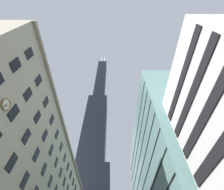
# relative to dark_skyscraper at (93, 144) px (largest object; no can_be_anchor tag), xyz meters

# --- Properties ---
(dark_skyscraper) EXTENTS (25.61, 25.61, 234.65)m
(dark_skyscraper) POSITION_rel_dark_skyscraper_xyz_m (0.00, 0.00, 0.00)
(dark_skyscraper) COLOR black
(dark_skyscraper) RESTS_ON ground
(glass_office_midrise) EXTENTS (14.10, 48.45, 41.79)m
(glass_office_midrise) POSITION_rel_dark_skyscraper_xyz_m (29.77, -51.81, -48.74)
(glass_office_midrise) COLOR gray
(glass_office_midrise) RESTS_ON ground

